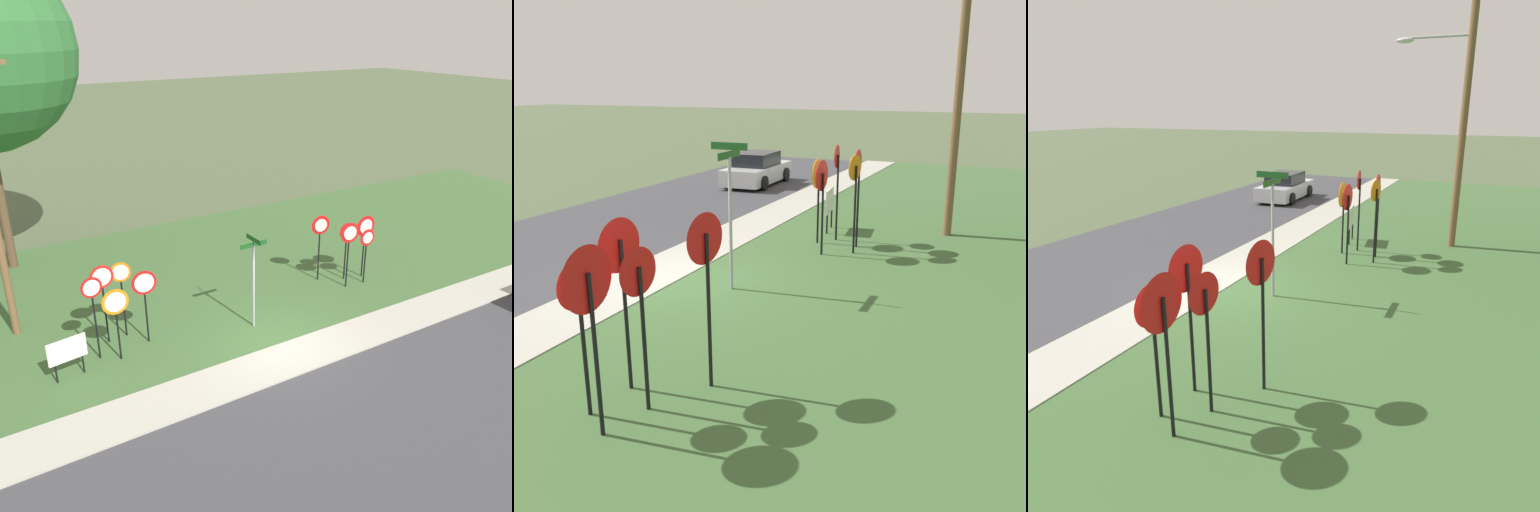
% 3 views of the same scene
% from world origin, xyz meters
% --- Properties ---
extents(ground_plane, '(160.00, 160.00, 0.00)m').
position_xyz_m(ground_plane, '(0.00, 0.00, 0.00)').
color(ground_plane, '#4C5B3D').
extents(road_asphalt, '(44.00, 6.40, 0.01)m').
position_xyz_m(road_asphalt, '(0.00, -4.80, 0.01)').
color(road_asphalt, '#3D3D42').
rests_on(road_asphalt, ground_plane).
extents(sidewalk_strip, '(44.00, 1.60, 0.06)m').
position_xyz_m(sidewalk_strip, '(0.00, -0.80, 0.03)').
color(sidewalk_strip, '#ADAA9E').
rests_on(sidewalk_strip, ground_plane).
extents(grass_median, '(44.00, 12.00, 0.04)m').
position_xyz_m(grass_median, '(0.00, 6.00, 0.02)').
color(grass_median, '#3D6033').
rests_on(grass_median, ground_plane).
extents(stop_sign_near_left, '(0.62, 0.12, 2.64)m').
position_xyz_m(stop_sign_near_left, '(-4.87, 2.11, 1.92)').
color(stop_sign_near_left, black).
rests_on(stop_sign_near_left, grass_median).
extents(stop_sign_near_right, '(0.73, 0.10, 2.61)m').
position_xyz_m(stop_sign_near_right, '(-4.38, 2.84, 1.94)').
color(stop_sign_near_right, black).
rests_on(stop_sign_near_right, grass_median).
extents(stop_sign_far_left, '(0.63, 0.15, 2.53)m').
position_xyz_m(stop_sign_far_left, '(-3.78, 2.93, 1.85)').
color(stop_sign_far_left, black).
rests_on(stop_sign_far_left, grass_median).
extents(stop_sign_far_center, '(0.78, 0.09, 2.30)m').
position_xyz_m(stop_sign_far_center, '(-4.36, 1.74, 1.71)').
color(stop_sign_far_center, black).
rests_on(stop_sign_far_center, grass_median).
extents(stop_sign_far_right, '(0.77, 0.11, 2.42)m').
position_xyz_m(stop_sign_far_right, '(-3.31, 2.22, 1.81)').
color(stop_sign_far_right, black).
rests_on(stop_sign_far_right, grass_median).
extents(yield_sign_near_left, '(0.77, 0.14, 2.54)m').
position_xyz_m(yield_sign_near_left, '(4.37, 1.99, 1.94)').
color(yield_sign_near_left, black).
rests_on(yield_sign_near_left, grass_median).
extents(yield_sign_near_right, '(0.66, 0.11, 2.16)m').
position_xyz_m(yield_sign_near_right, '(5.18, 1.92, 1.63)').
color(yield_sign_near_right, black).
rests_on(yield_sign_near_right, grass_median).
extents(yield_sign_far_left, '(0.65, 0.13, 2.29)m').
position_xyz_m(yield_sign_far_left, '(4.75, 2.56, 1.73)').
color(yield_sign_far_left, black).
rests_on(yield_sign_far_left, grass_median).
extents(yield_sign_far_right, '(0.73, 0.17, 2.60)m').
position_xyz_m(yield_sign_far_right, '(3.84, 3.02, 1.98)').
color(yield_sign_far_right, black).
rests_on(yield_sign_far_right, grass_median).
extents(yield_sign_center, '(0.84, 0.11, 2.48)m').
position_xyz_m(yield_sign_center, '(5.49, 2.38, 1.90)').
color(yield_sign_center, black).
rests_on(yield_sign_center, grass_median).
extents(street_name_post, '(0.96, 0.82, 3.11)m').
position_xyz_m(street_name_post, '(-0.05, 1.36, 1.88)').
color(street_name_post, '#9EA0A8').
rests_on(street_name_post, grass_median).
extents(utility_pole, '(2.10, 2.43, 9.24)m').
position_xyz_m(utility_pole, '(-6.73, 4.75, 5.01)').
color(utility_pole, brown).
rests_on(utility_pole, grass_median).
extents(notice_board, '(1.09, 0.19, 1.25)m').
position_xyz_m(notice_board, '(-5.85, 1.61, 0.87)').
color(notice_board, black).
rests_on(notice_board, grass_median).
extents(parked_hatchback_near, '(4.18, 2.02, 1.39)m').
position_xyz_m(parked_hatchback_near, '(-12.59, -3.96, 0.64)').
color(parked_hatchback_near, silver).
rests_on(parked_hatchback_near, road_asphalt).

